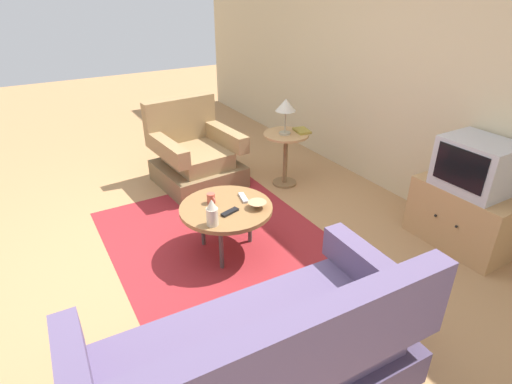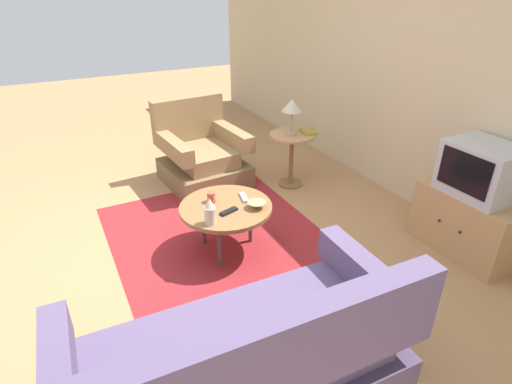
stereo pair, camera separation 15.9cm
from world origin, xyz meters
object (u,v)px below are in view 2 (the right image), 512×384
couch (242,363)px  tv_remote_dark (229,211)px  mug (211,197)px  vase (210,212)px  coffee_table (226,209)px  television (482,170)px  tv_stand (467,222)px  table_lamp (292,107)px  side_table (292,149)px  armchair (201,156)px  bowl (257,205)px  book (308,132)px  tv_remote_silver (244,197)px

couch → tv_remote_dark: 1.36m
mug → vase: bearing=-23.4°
coffee_table → couch: bearing=-20.4°
television → vase: 2.21m
tv_stand → table_lamp: bearing=-159.2°
side_table → mug: size_ratio=5.31×
tv_stand → armchair: bearing=-147.6°
armchair → television: (2.39, 1.53, 0.46)m
bowl → book: book is taller
couch → television: (-0.42, 2.36, 0.48)m
coffee_table → side_table: bearing=125.7°
bowl → tv_remote_dark: size_ratio=0.92×
tv_remote_dark → book: book is taller
vase → coffee_table: bearing=133.3°
table_lamp → vase: size_ratio=1.76×
side_table → tv_remote_silver: bearing=-50.8°
armchair → tv_remote_silver: (1.40, -0.13, 0.15)m
couch → tv_remote_dark: couch is taller
tv_remote_silver → book: bearing=-44.1°
side_table → television: size_ratio=1.12×
tv_remote_dark → tv_remote_silver: size_ratio=0.94×
tv_remote_silver → side_table: bearing=-37.9°
table_lamp → book: bearing=79.0°
side_table → bowl: size_ratio=3.99×
mug → tv_remote_silver: size_ratio=0.65×
couch → book: size_ratio=8.30×
television → mug: size_ratio=4.72×
tv_stand → bowl: (-0.80, -1.63, 0.20)m
couch → table_lamp: bearing=55.2°
coffee_table → table_lamp: size_ratio=2.00×
television → vase: size_ratio=2.47×
bowl → mug: bearing=-132.3°
television → vase: bearing=-109.9°
tv_remote_dark → side_table: bearing=-157.5°
tv_remote_dark → tv_stand: bearing=139.6°
bowl → book: 1.50m
couch → tv_remote_silver: (-1.41, 0.70, 0.17)m
table_lamp → tv_remote_dark: size_ratio=2.33×
television → tv_remote_silver: 1.96m
television → book: size_ratio=2.40×
couch → television: size_ratio=3.45×
mug → tv_remote_silver: mug is taller
side_table → tv_stand: (1.80, 0.66, -0.17)m
tv_remote_silver → tv_stand: bearing=-108.2°
tv_remote_silver → television: bearing=-108.0°
bowl → tv_remote_dark: (-0.04, -0.24, -0.02)m
television → table_lamp: 1.93m
couch → table_lamp: size_ratio=4.86×
couch → side_table: bearing=54.9°
vase → tv_remote_silver: 0.49m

